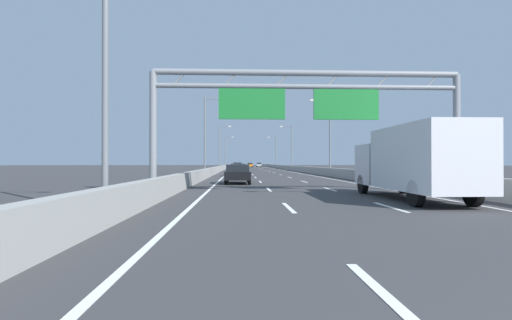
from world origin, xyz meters
TOP-DOWN VIEW (x-y plane):
  - ground_plane at (0.00, 100.00)m, footprint 260.00×260.00m
  - lane_dash_left_0 at (-1.80, 3.50)m, footprint 0.16×3.00m
  - lane_dash_left_1 at (-1.80, 12.50)m, footprint 0.16×3.00m
  - lane_dash_left_2 at (-1.80, 21.50)m, footprint 0.16×3.00m
  - lane_dash_left_3 at (-1.80, 30.50)m, footprint 0.16×3.00m
  - lane_dash_left_4 at (-1.80, 39.50)m, footprint 0.16×3.00m
  - lane_dash_left_5 at (-1.80, 48.50)m, footprint 0.16×3.00m
  - lane_dash_left_6 at (-1.80, 57.50)m, footprint 0.16×3.00m
  - lane_dash_left_7 at (-1.80, 66.50)m, footprint 0.16×3.00m
  - lane_dash_left_8 at (-1.80, 75.50)m, footprint 0.16×3.00m
  - lane_dash_left_9 at (-1.80, 84.50)m, footprint 0.16×3.00m
  - lane_dash_left_10 at (-1.80, 93.50)m, footprint 0.16×3.00m
  - lane_dash_left_11 at (-1.80, 102.50)m, footprint 0.16×3.00m
  - lane_dash_left_12 at (-1.80, 111.50)m, footprint 0.16×3.00m
  - lane_dash_left_13 at (-1.80, 120.50)m, footprint 0.16×3.00m
  - lane_dash_left_14 at (-1.80, 129.50)m, footprint 0.16×3.00m
  - lane_dash_left_15 at (-1.80, 138.50)m, footprint 0.16×3.00m
  - lane_dash_left_16 at (-1.80, 147.50)m, footprint 0.16×3.00m
  - lane_dash_left_17 at (-1.80, 156.50)m, footprint 0.16×3.00m
  - lane_dash_right_1 at (1.80, 12.50)m, footprint 0.16×3.00m
  - lane_dash_right_2 at (1.80, 21.50)m, footprint 0.16×3.00m
  - lane_dash_right_3 at (1.80, 30.50)m, footprint 0.16×3.00m
  - lane_dash_right_4 at (1.80, 39.50)m, footprint 0.16×3.00m
  - lane_dash_right_5 at (1.80, 48.50)m, footprint 0.16×3.00m
  - lane_dash_right_6 at (1.80, 57.50)m, footprint 0.16×3.00m
  - lane_dash_right_7 at (1.80, 66.50)m, footprint 0.16×3.00m
  - lane_dash_right_8 at (1.80, 75.50)m, footprint 0.16×3.00m
  - lane_dash_right_9 at (1.80, 84.50)m, footprint 0.16×3.00m
  - lane_dash_right_10 at (1.80, 93.50)m, footprint 0.16×3.00m
  - lane_dash_right_11 at (1.80, 102.50)m, footprint 0.16×3.00m
  - lane_dash_right_12 at (1.80, 111.50)m, footprint 0.16×3.00m
  - lane_dash_right_13 at (1.80, 120.50)m, footprint 0.16×3.00m
  - lane_dash_right_14 at (1.80, 129.50)m, footprint 0.16×3.00m
  - lane_dash_right_15 at (1.80, 138.50)m, footprint 0.16×3.00m
  - lane_dash_right_16 at (1.80, 147.50)m, footprint 0.16×3.00m
  - lane_dash_right_17 at (1.80, 156.50)m, footprint 0.16×3.00m
  - edge_line_left at (-5.25, 88.00)m, footprint 0.16×176.00m
  - edge_line_right at (5.25, 88.00)m, footprint 0.16×176.00m
  - barrier_left at (-6.90, 110.00)m, footprint 0.45×220.00m
  - barrier_right at (6.90, 110.00)m, footprint 0.45×220.00m
  - sign_gantry at (-0.10, 18.81)m, footprint 16.14×0.36m
  - streetlamp_left_near at (-7.47, 11.26)m, footprint 2.58×0.28m
  - streetlamp_left_mid at (-7.47, 46.17)m, footprint 2.58×0.28m
  - streetlamp_right_mid at (7.47, 46.17)m, footprint 2.58×0.28m
  - streetlamp_left_far at (-7.47, 81.07)m, footprint 2.58×0.28m
  - streetlamp_right_far at (7.47, 81.07)m, footprint 2.58×0.28m
  - streetlamp_left_distant at (-7.47, 115.98)m, footprint 2.58×0.28m
  - streetlamp_right_distant at (7.47, 115.98)m, footprint 2.58×0.28m
  - black_car at (-3.63, 28.04)m, footprint 1.89×4.53m
  - orange_car at (0.11, 127.55)m, footprint 1.79×4.19m
  - silver_car at (3.60, 136.62)m, footprint 1.71×4.40m
  - red_car at (-3.64, 43.47)m, footprint 1.90×4.17m
  - white_car at (-3.83, 72.77)m, footprint 1.77×4.42m
  - box_truck at (3.81, 15.01)m, footprint 2.38×8.17m

SIDE VIEW (x-z plane):
  - ground_plane at x=0.00m, z-range 0.00..0.00m
  - lane_dash_left_0 at x=-1.80m, z-range 0.00..0.01m
  - lane_dash_left_1 at x=-1.80m, z-range 0.00..0.01m
  - lane_dash_left_2 at x=-1.80m, z-range 0.00..0.01m
  - lane_dash_left_3 at x=-1.80m, z-range 0.00..0.01m
  - lane_dash_left_4 at x=-1.80m, z-range 0.00..0.01m
  - lane_dash_left_5 at x=-1.80m, z-range 0.00..0.01m
  - lane_dash_left_6 at x=-1.80m, z-range 0.00..0.01m
  - lane_dash_left_7 at x=-1.80m, z-range 0.00..0.01m
  - lane_dash_left_8 at x=-1.80m, z-range 0.00..0.01m
  - lane_dash_left_9 at x=-1.80m, z-range 0.00..0.01m
  - lane_dash_left_10 at x=-1.80m, z-range 0.00..0.01m
  - lane_dash_left_11 at x=-1.80m, z-range 0.00..0.01m
  - lane_dash_left_12 at x=-1.80m, z-range 0.00..0.01m
  - lane_dash_left_13 at x=-1.80m, z-range 0.00..0.01m
  - lane_dash_left_14 at x=-1.80m, z-range 0.00..0.01m
  - lane_dash_left_15 at x=-1.80m, z-range 0.00..0.01m
  - lane_dash_left_16 at x=-1.80m, z-range 0.00..0.01m
  - lane_dash_left_17 at x=-1.80m, z-range 0.00..0.01m
  - lane_dash_right_1 at x=1.80m, z-range 0.00..0.01m
  - lane_dash_right_2 at x=1.80m, z-range 0.00..0.01m
  - lane_dash_right_3 at x=1.80m, z-range 0.00..0.01m
  - lane_dash_right_4 at x=1.80m, z-range 0.00..0.01m
  - lane_dash_right_5 at x=1.80m, z-range 0.00..0.01m
  - lane_dash_right_6 at x=1.80m, z-range 0.00..0.01m
  - lane_dash_right_7 at x=1.80m, z-range 0.00..0.01m
  - lane_dash_right_8 at x=1.80m, z-range 0.00..0.01m
  - lane_dash_right_9 at x=1.80m, z-range 0.00..0.01m
  - lane_dash_right_10 at x=1.80m, z-range 0.00..0.01m
  - lane_dash_right_11 at x=1.80m, z-range 0.00..0.01m
  - lane_dash_right_12 at x=1.80m, z-range 0.00..0.01m
  - lane_dash_right_13 at x=1.80m, z-range 0.00..0.01m
  - lane_dash_right_14 at x=1.80m, z-range 0.00..0.01m
  - lane_dash_right_15 at x=1.80m, z-range 0.00..0.01m
  - lane_dash_right_16 at x=1.80m, z-range 0.00..0.01m
  - lane_dash_right_17 at x=1.80m, z-range 0.00..0.01m
  - edge_line_left at x=-5.25m, z-range 0.00..0.01m
  - edge_line_right at x=5.25m, z-range 0.00..0.01m
  - barrier_left at x=-6.90m, z-range 0.00..0.95m
  - barrier_right at x=6.90m, z-range 0.00..0.95m
  - black_car at x=-3.63m, z-range 0.02..1.46m
  - red_car at x=-3.64m, z-range 0.03..1.47m
  - silver_car at x=3.60m, z-range 0.01..1.49m
  - orange_car at x=0.11m, z-range 0.02..1.49m
  - white_car at x=-3.83m, z-range 0.00..1.58m
  - box_truck at x=3.81m, z-range 0.15..3.19m
  - sign_gantry at x=-0.10m, z-range 1.63..7.99m
  - streetlamp_left_near at x=-7.47m, z-range 0.65..10.15m
  - streetlamp_left_mid at x=-7.47m, z-range 0.65..10.15m
  - streetlamp_right_mid at x=7.47m, z-range 0.65..10.15m
  - streetlamp_left_far at x=-7.47m, z-range 0.65..10.15m
  - streetlamp_right_far at x=7.47m, z-range 0.65..10.15m
  - streetlamp_left_distant at x=-7.47m, z-range 0.65..10.15m
  - streetlamp_right_distant at x=7.47m, z-range 0.65..10.15m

